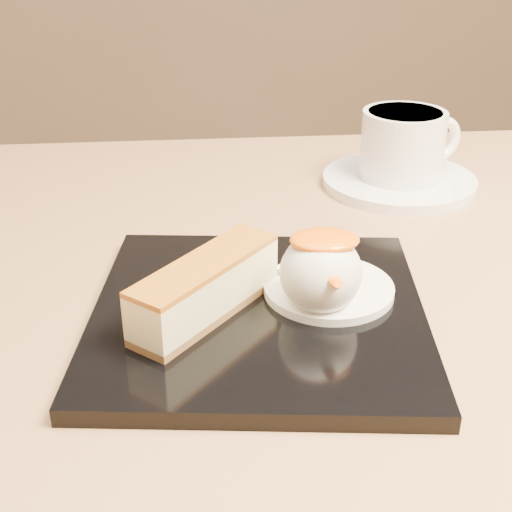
{
  "coord_description": "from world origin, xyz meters",
  "views": [
    {
      "loc": [
        -0.03,
        -0.41,
        0.98
      ],
      "look_at": [
        0.01,
        0.02,
        0.76
      ],
      "focal_mm": 50.0,
      "sensor_mm": 36.0,
      "label": 1
    }
  ],
  "objects": [
    {
      "name": "mint_sprig",
      "position": [
        0.03,
        0.03,
        0.74
      ],
      "size": [
        0.03,
        0.02,
        0.0
      ],
      "color": "#2E812A",
      "rests_on": "cream_smear"
    },
    {
      "name": "cheesecake",
      "position": [
        -0.03,
        -0.01,
        0.75
      ],
      "size": [
        0.1,
        0.11,
        0.04
      ],
      "rotation": [
        0.0,
        0.0,
        0.87
      ],
      "color": "brown",
      "rests_on": "dessert_plate"
    },
    {
      "name": "table",
      "position": [
        0.0,
        0.0,
        0.56
      ],
      "size": [
        0.8,
        0.8,
        0.72
      ],
      "color": "black",
      "rests_on": "ground"
    },
    {
      "name": "coffee_cup",
      "position": [
        0.17,
        0.23,
        0.76
      ],
      "size": [
        0.11,
        0.08,
        0.07
      ],
      "rotation": [
        0.0,
        0.0,
        0.31
      ],
      "color": "white",
      "rests_on": "saucer"
    },
    {
      "name": "ice_cream_scoop",
      "position": [
        0.05,
        -0.01,
        0.76
      ],
      "size": [
        0.05,
        0.05,
        0.05
      ],
      "primitive_type": "sphere",
      "color": "white",
      "rests_on": "cream_smear"
    },
    {
      "name": "cream_smear",
      "position": [
        0.06,
        0.01,
        0.73
      ],
      "size": [
        0.09,
        0.09,
        0.01
      ],
      "primitive_type": "cylinder",
      "color": "white",
      "rests_on": "dessert_plate"
    },
    {
      "name": "saucer",
      "position": [
        0.17,
        0.23,
        0.72
      ],
      "size": [
        0.15,
        0.15,
        0.01
      ],
      "primitive_type": "cylinder",
      "color": "white",
      "rests_on": "table"
    },
    {
      "name": "dessert_plate",
      "position": [
        0.01,
        -0.0,
        0.73
      ],
      "size": [
        0.24,
        0.24,
        0.01
      ],
      "primitive_type": "cube",
      "rotation": [
        0.0,
        0.0,
        -0.12
      ],
      "color": "black",
      "rests_on": "table"
    },
    {
      "name": "mango_sauce",
      "position": [
        0.05,
        -0.01,
        0.78
      ],
      "size": [
        0.05,
        0.03,
        0.01
      ],
      "primitive_type": "ellipsoid",
      "color": "#FB6907",
      "rests_on": "ice_cream_scoop"
    }
  ]
}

